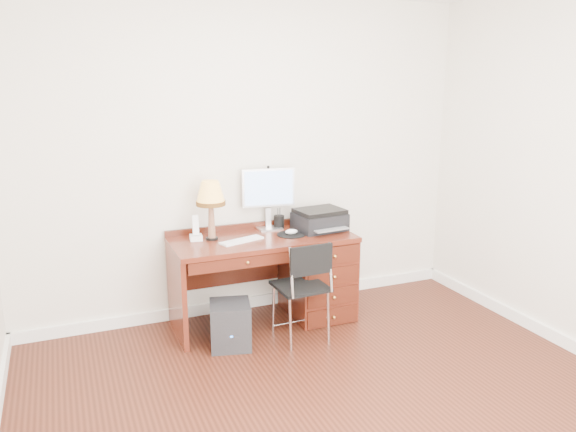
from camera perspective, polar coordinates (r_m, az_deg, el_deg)
name	(u,v)px	position (r m, az deg, el deg)	size (l,w,h in m)	color
ground	(339,407)	(3.76, 5.21, -18.79)	(4.00, 4.00, 0.00)	#33140B
room_shell	(299,356)	(4.23, 1.16, -14.01)	(4.00, 4.00, 4.00)	silver
desk	(298,271)	(4.85, 1.03, -5.57)	(1.50, 0.67, 0.75)	#581F12
monitor	(268,191)	(4.82, -2.02, 2.55)	(0.46, 0.17, 0.53)	silver
keyboard	(242,241)	(4.52, -4.72, -2.50)	(0.37, 0.11, 0.01)	white
mouse_pad	(291,233)	(4.69, 0.35, -1.77)	(0.24, 0.24, 0.05)	black
printer	(320,220)	(4.84, 3.23, -0.36)	(0.44, 0.36, 0.18)	black
leg_lamp	(211,197)	(4.52, -7.87, 1.94)	(0.24, 0.24, 0.48)	black
phone	(196,233)	(4.59, -9.35, -1.70)	(0.11, 0.11, 0.21)	white
pen_cup	(279,222)	(4.89, -0.92, -0.59)	(0.09, 0.09, 0.11)	black
chair	(304,281)	(4.37, 1.61, -6.64)	(0.40, 0.40, 0.82)	black
equipment_box	(230,325)	(4.42, -5.88, -10.94)	(0.30, 0.30, 0.35)	black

